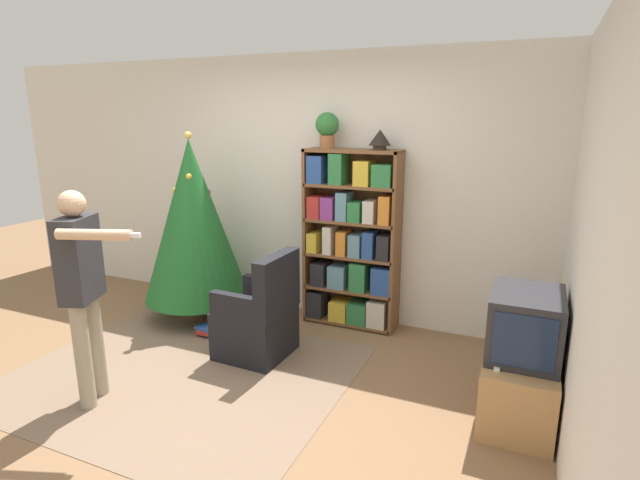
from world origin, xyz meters
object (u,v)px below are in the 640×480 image
bookshelf (351,243)px  armchair (259,320)px  television (525,325)px  table_lamp (380,138)px  christmas_tree (193,221)px  potted_plant (327,128)px  standing_person (83,282)px

bookshelf → armchair: (-0.48, -0.94, -0.50)m
television → armchair: bearing=177.9°
television → table_lamp: bearing=142.7°
christmas_tree → table_lamp: (1.74, 0.46, 0.81)m
potted_plant → christmas_tree: bearing=-159.4°
standing_person → potted_plant: potted_plant is taller
armchair → table_lamp: bearing=144.4°
television → armchair: (-2.08, 0.08, -0.36)m
bookshelf → television: size_ratio=2.95×
table_lamp → potted_plant: bearing=180.0°
television → armchair: size_ratio=0.63×
television → standing_person: (-2.81, -1.02, 0.23)m
standing_person → bookshelf: bearing=129.3°
table_lamp → standing_person: bearing=-125.6°
armchair → table_lamp: 1.91m
bookshelf → christmas_tree: christmas_tree is taller
potted_plant → television: bearing=-29.0°
bookshelf → armchair: 1.17m
potted_plant → table_lamp: bearing=-0.0°
bookshelf → table_lamp: (0.25, 0.01, 0.99)m
christmas_tree → potted_plant: potted_plant is taller
armchair → potted_plant: bearing=168.9°
bookshelf → christmas_tree: 1.57m
armchair → table_lamp: (0.73, 0.95, 1.49)m
christmas_tree → armchair: size_ratio=2.03×
bookshelf → potted_plant: (-0.26, 0.01, 1.08)m
television → armchair: 2.11m
christmas_tree → standing_person: bearing=-80.0°
christmas_tree → standing_person: 1.60m
armchair → potted_plant: potted_plant is taller
standing_person → potted_plant: size_ratio=4.68×
potted_plant → standing_person: bearing=-115.0°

